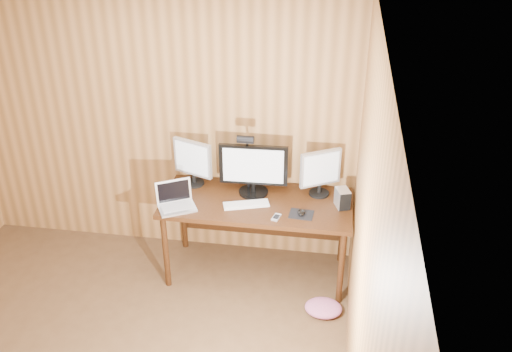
% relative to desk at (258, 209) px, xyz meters
% --- Properties ---
extents(room_shell, '(4.00, 4.00, 4.00)m').
position_rel_desk_xyz_m(room_shell, '(-0.93, -1.70, 0.62)').
color(room_shell, brown).
rests_on(room_shell, ground).
extents(desk, '(1.60, 0.70, 0.75)m').
position_rel_desk_xyz_m(desk, '(0.00, 0.00, 0.00)').
color(desk, '#351B0B').
rests_on(desk, floor).
extents(monitor_center, '(0.58, 0.25, 0.45)m').
position_rel_desk_xyz_m(monitor_center, '(-0.05, 0.06, 0.36)').
color(monitor_center, black).
rests_on(monitor_center, desk).
extents(monitor_left, '(0.36, 0.18, 0.42)m').
position_rel_desk_xyz_m(monitor_left, '(-0.59, 0.13, 0.35)').
color(monitor_left, black).
rests_on(monitor_left, desk).
extents(monitor_right, '(0.33, 0.21, 0.41)m').
position_rel_desk_xyz_m(monitor_right, '(0.51, 0.12, 0.34)').
color(monitor_right, black).
rests_on(monitor_right, desk).
extents(laptop, '(0.37, 0.34, 0.21)m').
position_rel_desk_xyz_m(laptop, '(-0.65, -0.25, 0.17)').
color(laptop, silver).
rests_on(laptop, desk).
extents(keyboard, '(0.40, 0.22, 0.02)m').
position_rel_desk_xyz_m(keyboard, '(-0.08, -0.15, 0.13)').
color(keyboard, white).
rests_on(keyboard, desk).
extents(mousepad, '(0.21, 0.17, 0.00)m').
position_rel_desk_xyz_m(mousepad, '(0.39, -0.22, 0.12)').
color(mousepad, black).
rests_on(mousepad, desk).
extents(mouse, '(0.08, 0.12, 0.04)m').
position_rel_desk_xyz_m(mouse, '(0.39, -0.22, 0.14)').
color(mouse, black).
rests_on(mouse, mousepad).
extents(hard_drive, '(0.14, 0.17, 0.16)m').
position_rel_desk_xyz_m(hard_drive, '(0.71, -0.05, 0.20)').
color(hard_drive, silver).
rests_on(hard_drive, desk).
extents(phone, '(0.08, 0.12, 0.01)m').
position_rel_desk_xyz_m(phone, '(0.19, -0.31, 0.13)').
color(phone, silver).
rests_on(phone, desk).
extents(speaker, '(0.05, 0.05, 0.11)m').
position_rel_desk_xyz_m(speaker, '(0.72, 0.03, 0.18)').
color(speaker, black).
rests_on(speaker, desk).
extents(desk_lamp, '(0.14, 0.20, 0.61)m').
position_rel_desk_xyz_m(desk_lamp, '(-0.10, 0.06, 0.50)').
color(desk_lamp, black).
rests_on(desk_lamp, desk).
extents(fabric_pile, '(0.32, 0.26, 0.10)m').
position_rel_desk_xyz_m(fabric_pile, '(0.62, -0.52, -0.58)').
color(fabric_pile, '#BE5C87').
rests_on(fabric_pile, floor).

